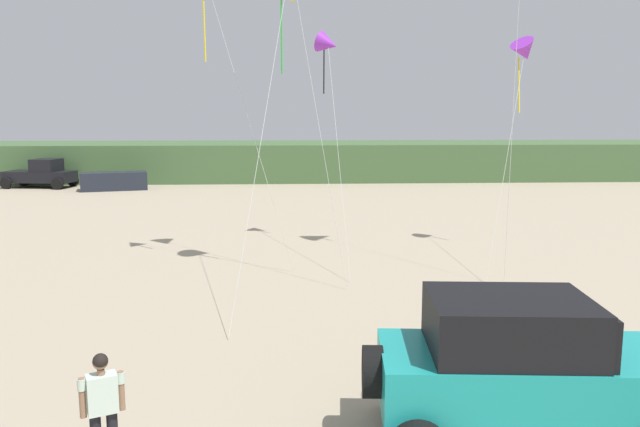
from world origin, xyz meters
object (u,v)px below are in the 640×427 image
(distant_sedan, at_px, (114,181))
(kite_red_delta, at_px, (328,44))
(jeep, at_px, (526,368))
(distant_pickup, at_px, (41,174))
(kite_pink_ribbon, at_px, (525,52))
(person_watching, at_px, (103,404))

(distant_sedan, distance_m, kite_red_delta, 23.65)
(jeep, xyz_separation_m, distant_pickup, (-20.35, 35.33, -0.26))
(kite_pink_ribbon, bearing_deg, kite_red_delta, 167.86)
(kite_pink_ribbon, bearing_deg, person_watching, -128.21)
(kite_red_delta, bearing_deg, kite_pink_ribbon, -12.14)
(kite_red_delta, bearing_deg, distant_sedan, 125.21)
(kite_pink_ribbon, xyz_separation_m, kite_red_delta, (-6.84, 1.47, 0.37))
(jeep, xyz_separation_m, person_watching, (-6.04, -0.29, -0.26))
(jeep, relative_size, kite_pink_ribbon, 0.65)
(distant_sedan, distance_m, kite_pink_ribbon, 28.92)
(distant_sedan, bearing_deg, kite_red_delta, -69.91)
(person_watching, height_order, kite_red_delta, kite_red_delta)
(jeep, xyz_separation_m, kite_red_delta, (-1.92, 15.10, 6.27))
(distant_pickup, height_order, kite_pink_ribbon, kite_pink_ribbon)
(person_watching, relative_size, distant_pickup, 0.34)
(person_watching, bearing_deg, distant_sedan, 104.76)
(distant_pickup, bearing_deg, jeep, -60.05)
(jeep, height_order, distant_sedan, jeep)
(kite_red_delta, bearing_deg, distant_pickup, 132.34)
(distant_sedan, xyz_separation_m, kite_red_delta, (13.05, -18.49, 6.87))
(jeep, height_order, person_watching, jeep)
(distant_pickup, xyz_separation_m, kite_pink_ribbon, (25.27, -21.70, 6.17))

